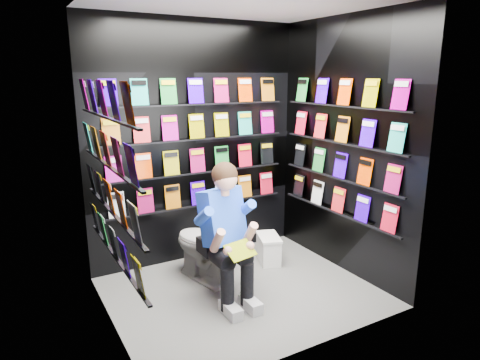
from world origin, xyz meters
TOP-DOWN VIEW (x-y plane):
  - floor at (0.00, 0.00)m, footprint 2.40×2.40m
  - ceiling at (0.00, 0.00)m, footprint 2.40×2.40m
  - wall_back at (0.00, 1.00)m, footprint 2.40×0.04m
  - wall_front at (0.00, -1.00)m, footprint 2.40×0.04m
  - wall_left at (-1.20, 0.00)m, footprint 0.04×2.00m
  - wall_right at (1.20, 0.00)m, footprint 0.04×2.00m
  - comics_back at (0.00, 0.97)m, footprint 2.10×0.06m
  - comics_left at (-1.17, 0.00)m, footprint 0.06×1.70m
  - comics_right at (1.17, 0.00)m, footprint 0.06×1.70m
  - toilet at (-0.18, 0.44)m, footprint 0.56×0.82m
  - longbox at (0.61, 0.46)m, footprint 0.31×0.41m
  - longbox_lid at (0.61, 0.46)m, footprint 0.33×0.43m
  - reader at (-0.18, 0.06)m, footprint 0.66×0.84m
  - held_comic at (-0.18, -0.29)m, footprint 0.29×0.20m

SIDE VIEW (x-z plane):
  - floor at x=0.00m, z-range 0.00..0.00m
  - longbox at x=0.61m, z-range 0.00..0.27m
  - longbox_lid at x=0.61m, z-range 0.27..0.30m
  - toilet at x=-0.18m, z-range 0.00..0.73m
  - held_comic at x=-0.18m, z-range 0.52..0.64m
  - reader at x=-0.18m, z-range 0.07..1.46m
  - wall_back at x=0.00m, z-range 0.00..2.60m
  - wall_front at x=0.00m, z-range 0.00..2.60m
  - wall_left at x=-1.20m, z-range 0.00..2.60m
  - wall_right at x=1.20m, z-range 0.00..2.60m
  - comics_back at x=0.00m, z-range 0.62..1.99m
  - comics_left at x=-1.17m, z-range 0.62..1.99m
  - comics_right at x=1.17m, z-range 0.62..1.99m
  - ceiling at x=0.00m, z-range 2.60..2.60m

